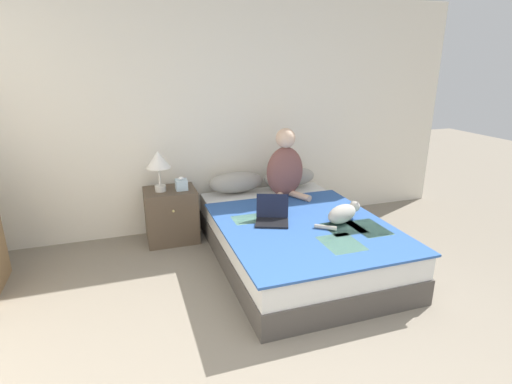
{
  "coord_description": "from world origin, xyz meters",
  "views": [
    {
      "loc": [
        -1.04,
        -1.16,
        1.86
      ],
      "look_at": [
        -0.01,
        1.89,
        0.8
      ],
      "focal_mm": 28.0,
      "sensor_mm": 36.0,
      "label": 1
    }
  ],
  "objects": [
    {
      "name": "laptop_open",
      "position": [
        0.19,
        2.02,
        0.5
      ],
      "size": [
        0.38,
        0.37,
        0.24
      ],
      "rotation": [
        0.0,
        0.0,
        -0.39
      ],
      "color": "black",
      "rests_on": "bed"
    },
    {
      "name": "cat_tabby",
      "position": [
        0.81,
        1.81,
        0.53
      ],
      "size": [
        0.53,
        0.31,
        0.17
      ],
      "rotation": [
        0.0,
        0.0,
        0.41
      ],
      "color": "#A8A399",
      "rests_on": "bed"
    },
    {
      "name": "bed",
      "position": [
        0.45,
        2.05,
        0.22
      ],
      "size": [
        1.49,
        2.14,
        0.45
      ],
      "color": "#4C4742",
      "rests_on": "ground_plane"
    },
    {
      "name": "pillow_near",
      "position": [
        0.12,
        2.97,
        0.56
      ],
      "size": [
        0.63,
        0.25,
        0.23
      ],
      "color": "gray",
      "rests_on": "bed"
    },
    {
      "name": "tissue_box",
      "position": [
        -0.5,
        2.86,
        0.63
      ],
      "size": [
        0.12,
        0.12,
        0.14
      ],
      "color": "silver",
      "rests_on": "nightstand"
    },
    {
      "name": "nightstand",
      "position": [
        -0.63,
        2.9,
        0.29
      ],
      "size": [
        0.53,
        0.45,
        0.57
      ],
      "color": "brown",
      "rests_on": "ground_plane"
    },
    {
      "name": "table_lamp",
      "position": [
        -0.72,
        2.88,
        0.89
      ],
      "size": [
        0.25,
        0.25,
        0.43
      ],
      "color": "beige",
      "rests_on": "nightstand"
    },
    {
      "name": "person_sitting",
      "position": [
        0.59,
        2.67,
        0.76
      ],
      "size": [
        0.41,
        0.4,
        0.75
      ],
      "color": "brown",
      "rests_on": "bed"
    },
    {
      "name": "wall_back",
      "position": [
        0.0,
        3.19,
        1.27
      ],
      "size": [
        5.84,
        0.05,
        2.55
      ],
      "color": "silver",
      "rests_on": "ground_plane"
    },
    {
      "name": "pillow_far",
      "position": [
        0.77,
        2.97,
        0.56
      ],
      "size": [
        0.63,
        0.25,
        0.23
      ],
      "color": "gray",
      "rests_on": "bed"
    }
  ]
}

